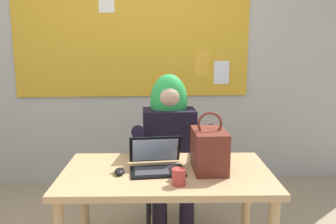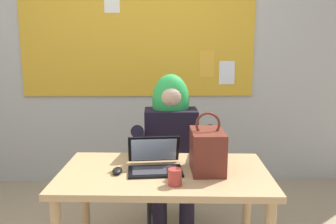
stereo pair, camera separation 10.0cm
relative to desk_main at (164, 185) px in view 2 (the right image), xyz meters
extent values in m
cube|color=#B2B2AD|center=(-0.24, 1.68, 0.83)|extent=(5.67, 0.10, 2.90)
cube|color=gold|center=(-0.24, 1.61, 0.93)|extent=(2.40, 0.02, 1.20)
cube|color=white|center=(-0.50, 1.60, 1.28)|extent=(0.15, 0.01, 0.20)
cube|color=white|center=(0.67, 1.60, 0.57)|extent=(0.19, 0.02, 0.24)
cube|color=gold|center=(0.47, 1.60, 0.67)|extent=(0.15, 0.00, 0.27)
cube|color=tan|center=(0.00, 0.00, 0.07)|extent=(1.35, 0.81, 0.04)
cylinder|color=tan|center=(-0.58, 0.34, -0.28)|extent=(0.06, 0.06, 0.67)
cylinder|color=tan|center=(0.61, 0.28, -0.28)|extent=(0.06, 0.06, 0.67)
cube|color=black|center=(0.06, 0.65, -0.18)|extent=(0.43, 0.43, 0.04)
cube|color=black|center=(0.07, 0.84, 0.06)|extent=(0.38, 0.05, 0.45)
cylinder|color=#262628|center=(0.23, 0.48, -0.41)|extent=(0.04, 0.04, 0.42)
cylinder|color=#262628|center=(-0.11, 0.49, -0.41)|extent=(0.04, 0.04, 0.42)
cylinder|color=#262628|center=(0.24, 0.82, -0.41)|extent=(0.04, 0.04, 0.42)
cylinder|color=#262628|center=(-0.10, 0.83, -0.41)|extent=(0.04, 0.04, 0.42)
cylinder|color=black|center=(0.17, 0.30, -0.39)|extent=(0.11, 0.11, 0.46)
cylinder|color=black|center=(-0.03, 0.29, -0.39)|extent=(0.11, 0.11, 0.46)
cylinder|color=black|center=(0.17, 0.46, -0.13)|extent=(0.16, 0.42, 0.15)
cylinder|color=black|center=(-0.03, 0.46, -0.13)|extent=(0.16, 0.42, 0.15)
cube|color=black|center=(0.06, 0.67, 0.10)|extent=(0.42, 0.27, 0.52)
cylinder|color=black|center=(0.32, 0.45, 0.21)|extent=(0.10, 0.46, 0.24)
cylinder|color=black|center=(-0.18, 0.44, 0.21)|extent=(0.10, 0.46, 0.24)
sphere|color=#D1A889|center=(0.06, 0.67, 0.46)|extent=(0.20, 0.20, 0.20)
ellipsoid|color=green|center=(0.06, 0.70, 0.42)|extent=(0.30, 0.22, 0.44)
cube|color=black|center=(-0.06, -0.02, 0.10)|extent=(0.35, 0.23, 0.01)
cube|color=#333338|center=(-0.06, -0.02, 0.11)|extent=(0.29, 0.17, 0.00)
cube|color=black|center=(-0.07, 0.12, 0.20)|extent=(0.34, 0.12, 0.19)
cube|color=#99B7E0|center=(-0.07, 0.11, 0.19)|extent=(0.30, 0.10, 0.17)
ellipsoid|color=black|center=(-0.29, -0.03, 0.11)|extent=(0.06, 0.10, 0.03)
cube|color=maroon|center=(0.27, 0.00, 0.22)|extent=(0.20, 0.30, 0.26)
torus|color=maroon|center=(0.27, 0.00, 0.39)|extent=(0.16, 0.02, 0.16)
cylinder|color=#B23833|center=(0.06, -0.22, 0.14)|extent=(0.08, 0.08, 0.09)
camera|label=1|loc=(-0.13, -2.13, 0.89)|focal=38.18mm
camera|label=2|loc=(-0.03, -2.13, 0.89)|focal=38.18mm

